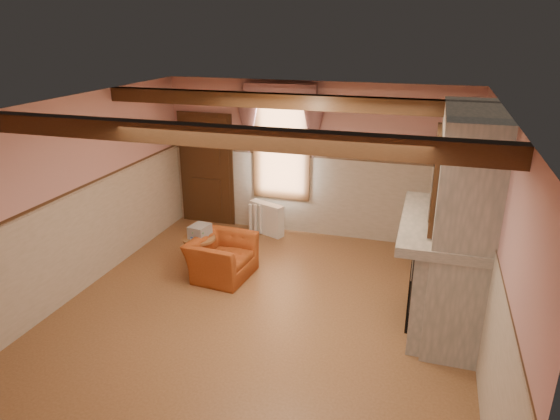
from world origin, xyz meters
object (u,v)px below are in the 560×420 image
(radiator, at_px, (267,219))
(bowl, at_px, (445,220))
(armchair, at_px, (222,257))
(side_table, at_px, (200,253))
(mantel_clock, at_px, (446,193))
(oil_lamp, at_px, (446,193))

(radiator, xyz_separation_m, bowl, (3.05, -2.20, 1.16))
(armchair, bearing_deg, side_table, 81.23)
(armchair, height_order, side_table, armchair)
(bowl, relative_size, mantel_clock, 1.32)
(side_table, distance_m, oil_lamp, 3.84)
(side_table, bearing_deg, bowl, -7.83)
(radiator, distance_m, oil_lamp, 3.61)
(armchair, height_order, bowl, bowl)
(mantel_clock, relative_size, oil_lamp, 0.86)
(armchair, relative_size, bowl, 3.07)
(side_table, bearing_deg, armchair, -14.07)
(bowl, height_order, oil_lamp, oil_lamp)
(side_table, bearing_deg, oil_lamp, 3.85)
(bowl, distance_m, mantel_clock, 0.90)
(armchair, height_order, mantel_clock, mantel_clock)
(side_table, xyz_separation_m, bowl, (3.61, -0.50, 1.18))
(oil_lamp, bearing_deg, side_table, -176.15)
(armchair, height_order, oil_lamp, oil_lamp)
(armchair, height_order, radiator, armchair)
(side_table, height_order, oil_lamp, oil_lamp)
(radiator, xyz_separation_m, oil_lamp, (3.05, -1.46, 1.26))
(side_table, relative_size, bowl, 1.74)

